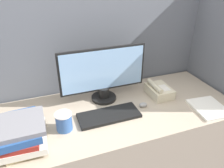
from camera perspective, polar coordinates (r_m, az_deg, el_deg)
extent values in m
cube|color=slate|center=(1.78, -3.29, 1.44)|extent=(2.06, 0.04, 1.55)
cube|color=slate|center=(1.93, 25.56, 0.85)|extent=(0.04, 0.75, 1.55)
cube|color=tan|center=(1.73, 1.04, -16.52)|extent=(1.66, 0.69, 0.73)
cylinder|color=black|center=(1.60, -2.16, -3.56)|extent=(0.18, 0.18, 0.02)
cylinder|color=black|center=(1.57, -2.19, -2.15)|extent=(0.08, 0.08, 0.07)
cube|color=black|center=(1.50, -2.38, 3.80)|extent=(0.61, 0.02, 0.31)
cube|color=#8CB7E5|center=(1.49, -2.27, 3.66)|extent=(0.58, 0.01, 0.28)
cube|color=black|center=(1.42, -0.79, -8.19)|extent=(0.40, 0.16, 0.02)
ellipsoid|color=gray|center=(1.52, 8.15, -5.39)|extent=(0.06, 0.04, 0.03)
cylinder|color=#335999|center=(1.33, -12.42, -9.71)|extent=(0.09, 0.09, 0.10)
cylinder|color=white|center=(1.29, -12.68, -7.75)|extent=(0.10, 0.10, 0.01)
cube|color=#C6B78C|center=(1.33, -21.85, -13.61)|extent=(0.22, 0.29, 0.02)
cube|color=silver|center=(1.30, -22.16, -13.07)|extent=(0.25, 0.29, 0.04)
cube|color=maroon|center=(1.27, -22.74, -12.16)|extent=(0.20, 0.27, 0.03)
cube|color=#264C8C|center=(1.27, -23.08, -10.47)|extent=(0.22, 0.31, 0.04)
cube|color=slate|center=(1.23, -22.81, -9.66)|extent=(0.24, 0.24, 0.03)
cube|color=beige|center=(1.67, 12.22, -1.80)|extent=(0.15, 0.20, 0.07)
cube|color=white|center=(1.64, 13.36, -1.02)|extent=(0.07, 0.09, 0.00)
cylinder|color=beige|center=(1.62, 11.14, -0.48)|extent=(0.04, 0.18, 0.04)
cube|color=white|center=(1.63, 23.98, -5.72)|extent=(0.23, 0.27, 0.02)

